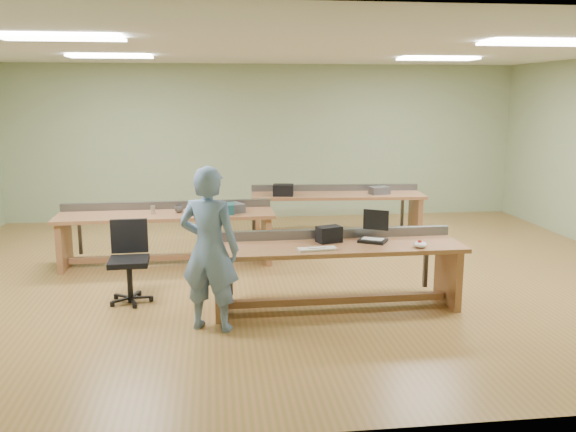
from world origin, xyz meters
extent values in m
plane|color=#986839|center=(0.00, 0.00, 0.00)|extent=(10.00, 10.00, 0.00)
plane|color=silver|center=(0.00, 0.00, 3.00)|extent=(10.00, 10.00, 0.00)
cube|color=gray|center=(0.00, 4.00, 1.50)|extent=(10.00, 0.04, 3.00)
cube|color=gray|center=(0.00, -4.00, 1.50)|extent=(10.00, 0.04, 3.00)
cube|color=white|center=(-2.50, -1.50, 2.97)|extent=(1.20, 0.50, 0.03)
cube|color=white|center=(-2.50, 1.50, 2.97)|extent=(1.20, 0.50, 0.03)
cube|color=white|center=(2.50, -1.50, 2.97)|extent=(1.20, 0.50, 0.03)
cube|color=white|center=(2.50, 1.50, 2.97)|extent=(1.20, 0.50, 0.03)
cube|color=#A16A44|center=(0.32, -1.41, 0.72)|extent=(2.88, 0.79, 0.05)
cube|color=#A16A44|center=(-1.02, -1.42, 0.35)|extent=(0.08, 0.67, 0.70)
cube|color=#A16A44|center=(1.66, -1.40, 0.35)|extent=(0.08, 0.67, 0.70)
cube|color=#A16A44|center=(0.32, -1.41, 0.10)|extent=(2.58, 0.12, 0.08)
cube|color=#55575D|center=(0.32, -1.07, 0.81)|extent=(2.88, 0.10, 0.11)
cube|color=#A16A44|center=(-1.72, 0.73, 0.72)|extent=(3.08, 0.87, 0.05)
cube|color=#A16A44|center=(-3.16, 0.71, 0.35)|extent=(0.09, 0.72, 0.70)
cube|color=#A16A44|center=(-0.29, 0.76, 0.35)|extent=(0.09, 0.72, 0.70)
cube|color=#A16A44|center=(-1.72, 0.73, 0.10)|extent=(2.77, 0.15, 0.08)
cube|color=#55575D|center=(-1.73, 1.10, 0.81)|extent=(3.07, 0.13, 0.11)
cube|color=#A16A44|center=(1.06, 2.15, 0.72)|extent=(2.99, 1.01, 0.05)
cube|color=#A16A44|center=(-0.31, 2.25, 0.35)|extent=(0.13, 0.69, 0.70)
cube|color=#A16A44|center=(2.43, 2.04, 0.35)|extent=(0.13, 0.69, 0.70)
cube|color=#A16A44|center=(1.06, 2.15, 0.10)|extent=(2.64, 0.30, 0.08)
cube|color=#55575D|center=(1.09, 2.50, 0.81)|extent=(2.94, 0.30, 0.11)
imported|color=slate|center=(-1.10, -1.86, 0.86)|extent=(0.73, 0.61, 1.72)
cube|color=black|center=(0.76, -1.32, 0.77)|extent=(0.38, 0.36, 0.03)
cube|color=black|center=(0.82, -1.22, 0.99)|extent=(0.27, 0.16, 0.24)
cube|color=beige|center=(0.06, -1.61, 0.76)|extent=(0.43, 0.18, 0.02)
ellipsoid|color=white|center=(1.22, -1.64, 0.79)|extent=(0.17, 0.19, 0.07)
cube|color=black|center=(0.26, -1.26, 0.84)|extent=(0.31, 0.25, 0.18)
cylinder|color=black|center=(-2.05, -0.90, 0.24)|extent=(0.06, 0.06, 0.48)
cube|color=black|center=(-2.05, -0.90, 0.50)|extent=(0.47, 0.47, 0.06)
cube|color=black|center=(-2.06, -0.69, 0.76)|extent=(0.43, 0.07, 0.41)
cylinder|color=black|center=(-2.05, -0.90, 0.03)|extent=(0.54, 0.54, 0.06)
cube|color=#164349|center=(-0.95, 0.63, 0.82)|extent=(0.42, 0.33, 0.14)
cube|color=#3D3D40|center=(-0.86, 0.67, 0.81)|extent=(0.54, 0.46, 0.13)
imported|color=#3D3D40|center=(-1.54, 0.78, 0.80)|extent=(0.14, 0.14, 0.10)
cylinder|color=#BCBCC1|center=(-1.91, 0.70, 0.81)|extent=(0.09, 0.09, 0.12)
cube|color=black|center=(0.12, 2.07, 0.85)|extent=(0.37, 0.29, 0.19)
cube|color=#3D3D40|center=(1.77, 2.04, 0.81)|extent=(0.36, 0.29, 0.13)
camera|label=1|loc=(-1.05, -7.97, 2.42)|focal=38.00mm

